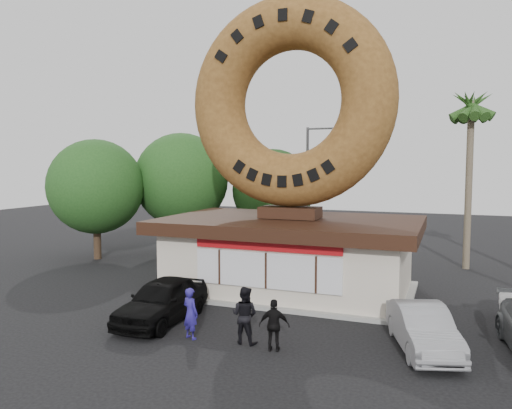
{
  "coord_description": "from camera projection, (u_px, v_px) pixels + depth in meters",
  "views": [
    {
      "loc": [
        6.6,
        -15.03,
        5.73
      ],
      "look_at": [
        -0.85,
        4.0,
        4.03
      ],
      "focal_mm": 35.0,
      "sensor_mm": 36.0,
      "label": 1
    }
  ],
  "objects": [
    {
      "name": "giant_donut",
      "position": [
        291.0,
        102.0,
        21.69
      ],
      "size": [
        9.13,
        2.33,
        9.13
      ],
      "primitive_type": "torus",
      "rotation": [
        1.57,
        0.0,
        0.0
      ],
      "color": "#91602A",
      "rests_on": "donut_shop"
    },
    {
      "name": "person_left",
      "position": [
        190.0,
        313.0,
        16.25
      ],
      "size": [
        0.72,
        0.59,
        1.69
      ],
      "primitive_type": "imported",
      "rotation": [
        0.0,
        0.0,
        2.8
      ],
      "color": "navy",
      "rests_on": "ground"
    },
    {
      "name": "street_lamp",
      "position": [
        309.0,
        183.0,
        31.97
      ],
      "size": [
        2.11,
        0.2,
        8.0
      ],
      "color": "#59595E",
      "rests_on": "ground"
    },
    {
      "name": "car_black",
      "position": [
        162.0,
        300.0,
        18.02
      ],
      "size": [
        1.96,
        4.64,
        1.56
      ],
      "primitive_type": "imported",
      "rotation": [
        0.0,
        0.0,
        0.02
      ],
      "color": "black",
      "rests_on": "ground"
    },
    {
      "name": "tree_far",
      "position": [
        96.0,
        187.0,
        29.53
      ],
      "size": [
        5.6,
        5.6,
        7.14
      ],
      "color": "#473321",
      "rests_on": "ground"
    },
    {
      "name": "tree_mid",
      "position": [
        273.0,
        190.0,
        31.86
      ],
      "size": [
        5.2,
        5.2,
        6.63
      ],
      "color": "#473321",
      "rests_on": "ground"
    },
    {
      "name": "person_center",
      "position": [
        245.0,
        315.0,
        15.82
      ],
      "size": [
        0.93,
        0.75,
        1.83
      ],
      "primitive_type": "imported",
      "rotation": [
        0.0,
        0.0,
        3.08
      ],
      "color": "black",
      "rests_on": "ground"
    },
    {
      "name": "donut_shop",
      "position": [
        290.0,
        252.0,
        22.23
      ],
      "size": [
        11.2,
        7.2,
        3.8
      ],
      "color": "beige",
      "rests_on": "ground"
    },
    {
      "name": "tree_west",
      "position": [
        181.0,
        180.0,
        31.95
      ],
      "size": [
        6.0,
        6.0,
        7.65
      ],
      "color": "#473321",
      "rests_on": "ground"
    },
    {
      "name": "car_silver",
      "position": [
        423.0,
        328.0,
        15.25
      ],
      "size": [
        2.67,
        4.42,
        1.37
      ],
      "primitive_type": "imported",
      "rotation": [
        0.0,
        0.0,
        0.31
      ],
      "color": "gray",
      "rests_on": "ground"
    },
    {
      "name": "person_right",
      "position": [
        274.0,
        325.0,
        15.18
      ],
      "size": [
        1.0,
        0.59,
        1.6
      ],
      "primitive_type": "imported",
      "rotation": [
        0.0,
        0.0,
        3.36
      ],
      "color": "black",
      "rests_on": "ground"
    },
    {
      "name": "palm_near",
      "position": [
        471.0,
        112.0,
        26.39
      ],
      "size": [
        2.6,
        2.6,
        9.75
      ],
      "color": "#726651",
      "rests_on": "ground"
    },
    {
      "name": "ground",
      "position": [
        236.0,
        333.0,
        16.82
      ],
      "size": [
        90.0,
        90.0,
        0.0
      ],
      "primitive_type": "plane",
      "color": "black",
      "rests_on": "ground"
    }
  ]
}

